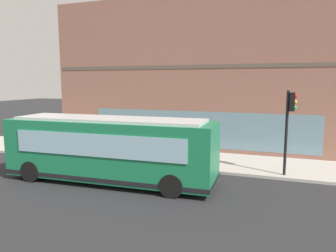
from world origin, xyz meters
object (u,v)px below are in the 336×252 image
(fire_hydrant, at_px, (171,154))
(pedestrian_near_building_entrance, at_px, (91,139))
(city_bus_nearside, at_px, (110,150))
(pedestrian_walking_along_curb, at_px, (201,146))
(traffic_light_near_corner, at_px, (290,117))
(pedestrian_near_hydrant, at_px, (58,140))

(fire_hydrant, distance_m, pedestrian_near_building_entrance, 5.26)
(city_bus_nearside, distance_m, pedestrian_walking_along_curb, 5.61)
(city_bus_nearside, height_order, fire_hydrant, city_bus_nearside)
(traffic_light_near_corner, height_order, pedestrian_near_hydrant, traffic_light_near_corner)
(city_bus_nearside, bearing_deg, fire_hydrant, -19.87)
(traffic_light_near_corner, distance_m, pedestrian_walking_along_curb, 5.11)
(traffic_light_near_corner, xyz_separation_m, fire_hydrant, (0.89, 6.39, -2.54))
(traffic_light_near_corner, xyz_separation_m, pedestrian_near_hydrant, (0.17, 13.81, -2.01))
(pedestrian_near_hydrant, bearing_deg, fire_hydrant, -84.43)
(pedestrian_near_hydrant, distance_m, pedestrian_walking_along_curb, 9.26)
(fire_hydrant, distance_m, pedestrian_walking_along_curb, 1.88)
(city_bus_nearside, distance_m, traffic_light_near_corner, 8.79)
(pedestrian_walking_along_curb, bearing_deg, pedestrian_near_hydrant, 95.33)
(pedestrian_near_hydrant, relative_size, pedestrian_near_building_entrance, 0.92)
(pedestrian_near_building_entrance, bearing_deg, pedestrian_near_hydrant, 100.94)
(pedestrian_near_building_entrance, bearing_deg, pedestrian_walking_along_curb, -86.46)
(city_bus_nearside, distance_m, pedestrian_near_hydrant, 6.90)
(fire_hydrant, relative_size, pedestrian_walking_along_curb, 0.46)
(pedestrian_near_building_entrance, bearing_deg, city_bus_nearside, -137.84)
(pedestrian_near_hydrant, bearing_deg, pedestrian_near_building_entrance, -79.06)
(city_bus_nearside, distance_m, pedestrian_near_building_entrance, 5.46)
(fire_hydrant, relative_size, pedestrian_near_building_entrance, 0.44)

